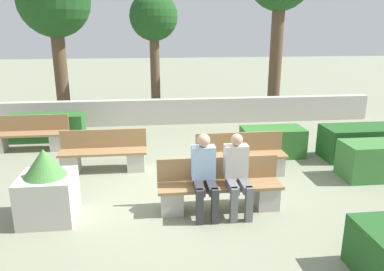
{
  "coord_description": "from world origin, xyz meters",
  "views": [
    {
      "loc": [
        -0.67,
        -6.48,
        2.97
      ],
      "look_at": [
        0.13,
        0.5,
        0.9
      ],
      "focal_mm": 35.0,
      "sensor_mm": 36.0,
      "label": 1
    }
  ],
  "objects": [
    {
      "name": "hedge_block_far_right",
      "position": [
        2.17,
        1.65,
        0.34
      ],
      "size": [
        1.44,
        0.73,
        0.68
      ],
      "color": "#33702D",
      "rests_on": "ground_plane"
    },
    {
      "name": "bench_left_side",
      "position": [
        -1.68,
        1.15,
        0.32
      ],
      "size": [
        1.81,
        0.48,
        0.84
      ],
      "rotation": [
        0.0,
        0.0,
        -0.17
      ],
      "color": "#937047",
      "rests_on": "ground_plane"
    },
    {
      "name": "bench_front",
      "position": [
        0.44,
        -0.84,
        0.33
      ],
      "size": [
        2.06,
        0.48,
        0.84
      ],
      "color": "#937047",
      "rests_on": "ground_plane"
    },
    {
      "name": "hedge_block_mid_left",
      "position": [
        -3.45,
        3.55,
        0.35
      ],
      "size": [
        1.98,
        0.66,
        0.71
      ],
      "color": "#286028",
      "rests_on": "ground_plane"
    },
    {
      "name": "tree_leftmost",
      "position": [
        -3.57,
        6.42,
        3.63
      ],
      "size": [
        2.29,
        2.29,
        4.88
      ],
      "color": "brown",
      "rests_on": "ground_plane"
    },
    {
      "name": "person_seated_woman",
      "position": [
        0.7,
        -0.98,
        0.72
      ],
      "size": [
        0.38,
        0.63,
        1.31
      ],
      "color": "slate",
      "rests_on": "ground_plane"
    },
    {
      "name": "planter_corner_left",
      "position": [
        -2.31,
        -0.88,
        0.52
      ],
      "size": [
        0.83,
        0.83,
        1.17
      ],
      "color": "#B7B2A8",
      "rests_on": "ground_plane"
    },
    {
      "name": "bench_right_side",
      "position": [
        1.16,
        0.59,
        0.32
      ],
      "size": [
        1.84,
        0.48,
        0.84
      ],
      "rotation": [
        0.0,
        0.0,
        -0.14
      ],
      "color": "#937047",
      "rests_on": "ground_plane"
    },
    {
      "name": "ground_plane",
      "position": [
        0.0,
        0.0,
        0.0
      ],
      "size": [
        60.0,
        60.0,
        0.0
      ],
      "primitive_type": "plane",
      "color": "gray"
    },
    {
      "name": "hedge_block_near_left",
      "position": [
        4.2,
        1.27,
        0.37
      ],
      "size": [
        1.84,
        0.85,
        0.75
      ],
      "color": "#235623",
      "rests_on": "ground_plane"
    },
    {
      "name": "bench_back",
      "position": [
        -3.68,
        2.74,
        0.33
      ],
      "size": [
        1.91,
        0.49,
        0.84
      ],
      "rotation": [
        0.0,
        0.0,
        -0.2
      ],
      "color": "#937047",
      "rests_on": "ground_plane"
    },
    {
      "name": "hedge_block_far_left",
      "position": [
        3.83,
        0.12,
        0.37
      ],
      "size": [
        1.39,
        0.75,
        0.74
      ],
      "color": "#3D7A38",
      "rests_on": "ground_plane"
    },
    {
      "name": "tree_center_left",
      "position": [
        -0.45,
        6.37,
        3.14
      ],
      "size": [
        1.58,
        1.58,
        4.05
      ],
      "color": "brown",
      "rests_on": "ground_plane"
    },
    {
      "name": "perimeter_wall",
      "position": [
        0.0,
        4.93,
        0.39
      ],
      "size": [
        12.75,
        0.3,
        0.78
      ],
      "color": "#B7B2A8",
      "rests_on": "ground_plane"
    },
    {
      "name": "person_seated_man",
      "position": [
        0.16,
        -0.98,
        0.73
      ],
      "size": [
        0.38,
        0.63,
        1.33
      ],
      "color": "#333338",
      "rests_on": "ground_plane"
    }
  ]
}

